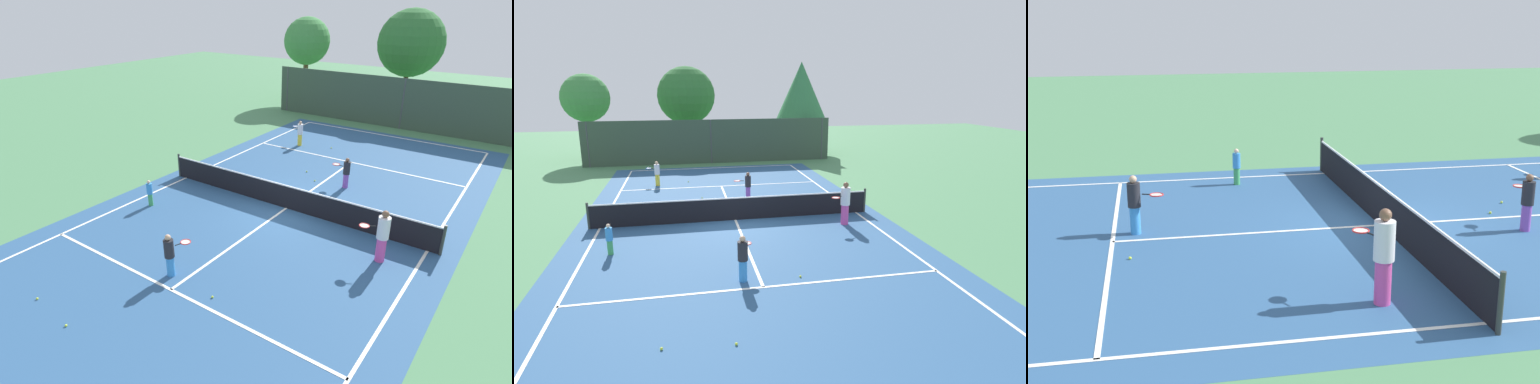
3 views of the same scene
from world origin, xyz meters
TOP-DOWN VIEW (x-y plane):
  - ground_plane at (0.00, 0.00)m, footprint 80.00×80.00m
  - court_surface at (0.00, 0.00)m, footprint 13.00×25.00m
  - tennis_net at (0.00, 0.00)m, footprint 11.90×0.10m
  - perimeter_fence at (0.00, 14.00)m, footprint 18.00×0.12m
  - tree_1 at (-9.09, 17.72)m, footprint 3.60×3.60m
  - tree_2 at (-1.56, 19.37)m, footprint 4.71×4.71m
  - player_0 at (1.04, 3.26)m, footprint 0.88×0.42m
  - player_1 at (-4.65, -2.94)m, footprint 0.23×0.23m
  - player_2 at (-0.50, -5.86)m, footprint 0.54×0.88m
  - player_3 at (4.37, -1.47)m, footprint 0.94×0.69m
  - player_4 at (-3.58, 7.30)m, footprint 0.85×0.66m
  - ball_crate at (-0.53, 0.67)m, footprint 0.43×0.35m
  - tennis_ball_0 at (-0.37, 3.11)m, footprint 0.07×0.07m
  - tennis_ball_1 at (-1.83, 7.84)m, footprint 0.07×0.07m
  - tennis_ball_2 at (-1.11, -9.01)m, footprint 0.07×0.07m
  - tennis_ball_3 at (1.22, -5.98)m, footprint 0.07×0.07m
  - tennis_ball_4 at (-2.74, -8.86)m, footprint 0.07×0.07m
  - tennis_ball_5 at (-1.22, 3.88)m, footprint 0.07×0.07m

SIDE VIEW (x-z plane):
  - ground_plane at x=0.00m, z-range 0.00..0.00m
  - court_surface at x=0.00m, z-range 0.00..0.01m
  - tennis_ball_0 at x=-0.37m, z-range 0.00..0.07m
  - tennis_ball_1 at x=-1.83m, z-range 0.00..0.07m
  - tennis_ball_2 at x=-1.11m, z-range 0.00..0.07m
  - tennis_ball_3 at x=1.22m, z-range 0.00..0.07m
  - tennis_ball_4 at x=-2.74m, z-range 0.00..0.07m
  - tennis_ball_5 at x=-1.22m, z-range 0.00..0.07m
  - ball_crate at x=-0.53m, z-range -0.03..0.40m
  - tennis_net at x=0.00m, z-range -0.04..1.06m
  - player_1 at x=-4.65m, z-range 0.01..1.11m
  - player_0 at x=1.04m, z-range 0.03..1.42m
  - player_2 at x=-0.50m, z-range 0.03..1.44m
  - player_4 at x=-3.58m, z-range 0.03..1.45m
  - player_3 at x=4.37m, z-range 0.03..1.82m
  - perimeter_fence at x=0.00m, z-range 0.00..3.20m
  - tree_1 at x=-9.09m, z-range 1.40..7.87m
  - tree_2 at x=-1.56m, z-range 1.20..8.34m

